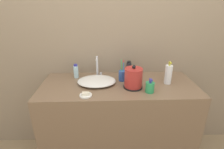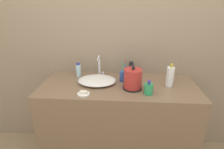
{
  "view_description": "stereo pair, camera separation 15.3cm",
  "coord_description": "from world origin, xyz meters",
  "px_view_note": "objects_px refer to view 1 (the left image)",
  "views": [
    {
      "loc": [
        -0.12,
        -1.19,
        1.64
      ],
      "look_at": [
        -0.06,
        0.3,
        1.02
      ],
      "focal_mm": 28.0,
      "sensor_mm": 36.0,
      "label": 1
    },
    {
      "loc": [
        0.04,
        -1.19,
        1.64
      ],
      "look_at": [
        -0.06,
        0.3,
        1.02
      ],
      "focal_mm": 28.0,
      "sensor_mm": 36.0,
      "label": 2
    }
  ],
  "objects_px": {
    "hand_cream_bottle": "(129,68)",
    "faucet": "(98,66)",
    "lotion_bottle": "(150,87)",
    "mouthwash_bottle": "(168,74)",
    "shampoo_bottle": "(76,71)",
    "toothbrush_cup": "(122,75)",
    "electric_kettle": "(133,79)"
  },
  "relations": [
    {
      "from": "lotion_bottle",
      "to": "mouthwash_bottle",
      "type": "height_order",
      "value": "mouthwash_bottle"
    },
    {
      "from": "electric_kettle",
      "to": "toothbrush_cup",
      "type": "xyz_separation_m",
      "value": [
        -0.09,
        0.16,
        -0.03
      ]
    },
    {
      "from": "hand_cream_bottle",
      "to": "electric_kettle",
      "type": "bearing_deg",
      "value": -89.63
    },
    {
      "from": "hand_cream_bottle",
      "to": "faucet",
      "type": "bearing_deg",
      "value": -172.01
    },
    {
      "from": "faucet",
      "to": "lotion_bottle",
      "type": "height_order",
      "value": "faucet"
    },
    {
      "from": "toothbrush_cup",
      "to": "shampoo_bottle",
      "type": "distance_m",
      "value": 0.47
    },
    {
      "from": "faucet",
      "to": "hand_cream_bottle",
      "type": "height_order",
      "value": "faucet"
    },
    {
      "from": "faucet",
      "to": "toothbrush_cup",
      "type": "relative_size",
      "value": 1.0
    },
    {
      "from": "lotion_bottle",
      "to": "shampoo_bottle",
      "type": "distance_m",
      "value": 0.76
    },
    {
      "from": "electric_kettle",
      "to": "hand_cream_bottle",
      "type": "relative_size",
      "value": 1.44
    },
    {
      "from": "shampoo_bottle",
      "to": "hand_cream_bottle",
      "type": "bearing_deg",
      "value": 6.29
    },
    {
      "from": "faucet",
      "to": "toothbrush_cup",
      "type": "bearing_deg",
      "value": -23.59
    },
    {
      "from": "mouthwash_bottle",
      "to": "hand_cream_bottle",
      "type": "relative_size",
      "value": 1.45
    },
    {
      "from": "hand_cream_bottle",
      "to": "shampoo_bottle",
      "type": "bearing_deg",
      "value": -173.71
    },
    {
      "from": "faucet",
      "to": "mouthwash_bottle",
      "type": "xyz_separation_m",
      "value": [
        0.67,
        -0.19,
        -0.02
      ]
    },
    {
      "from": "hand_cream_bottle",
      "to": "lotion_bottle",
      "type": "bearing_deg",
      "value": -71.93
    },
    {
      "from": "faucet",
      "to": "mouthwash_bottle",
      "type": "height_order",
      "value": "faucet"
    },
    {
      "from": "electric_kettle",
      "to": "mouthwash_bottle",
      "type": "height_order",
      "value": "mouthwash_bottle"
    },
    {
      "from": "shampoo_bottle",
      "to": "toothbrush_cup",
      "type": "bearing_deg",
      "value": -11.17
    },
    {
      "from": "toothbrush_cup",
      "to": "lotion_bottle",
      "type": "distance_m",
      "value": 0.33
    },
    {
      "from": "faucet",
      "to": "lotion_bottle",
      "type": "distance_m",
      "value": 0.59
    },
    {
      "from": "faucet",
      "to": "lotion_bottle",
      "type": "bearing_deg",
      "value": -37.97
    },
    {
      "from": "mouthwash_bottle",
      "to": "shampoo_bottle",
      "type": "bearing_deg",
      "value": 169.03
    },
    {
      "from": "electric_kettle",
      "to": "toothbrush_cup",
      "type": "height_order",
      "value": "toothbrush_cup"
    },
    {
      "from": "lotion_bottle",
      "to": "electric_kettle",
      "type": "bearing_deg",
      "value": 143.79
    },
    {
      "from": "shampoo_bottle",
      "to": "hand_cream_bottle",
      "type": "distance_m",
      "value": 0.55
    },
    {
      "from": "faucet",
      "to": "toothbrush_cup",
      "type": "xyz_separation_m",
      "value": [
        0.24,
        -0.11,
        -0.06
      ]
    },
    {
      "from": "electric_kettle",
      "to": "shampoo_bottle",
      "type": "bearing_deg",
      "value": 155.71
    },
    {
      "from": "lotion_bottle",
      "to": "mouthwash_bottle",
      "type": "relative_size",
      "value": 0.58
    },
    {
      "from": "shampoo_bottle",
      "to": "hand_cream_bottle",
      "type": "xyz_separation_m",
      "value": [
        0.55,
        0.06,
        0.0
      ]
    },
    {
      "from": "shampoo_bottle",
      "to": "mouthwash_bottle",
      "type": "xyz_separation_m",
      "value": [
        0.89,
        -0.17,
        0.02
      ]
    },
    {
      "from": "mouthwash_bottle",
      "to": "toothbrush_cup",
      "type": "bearing_deg",
      "value": 169.25
    }
  ]
}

